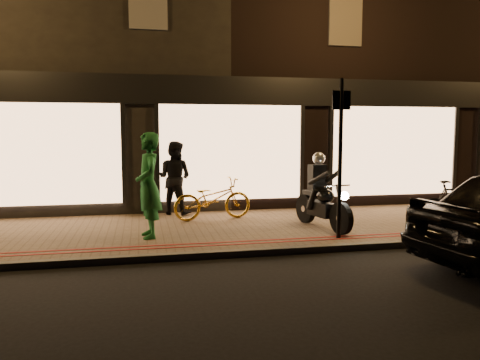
# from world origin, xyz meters

# --- Properties ---
(ground) EXTENTS (90.00, 90.00, 0.00)m
(ground) POSITION_xyz_m (0.00, 0.00, 0.00)
(ground) COLOR black
(ground) RESTS_ON ground
(sidewalk) EXTENTS (50.00, 4.00, 0.12)m
(sidewalk) POSITION_xyz_m (0.00, 2.00, 0.06)
(sidewalk) COLOR brown
(sidewalk) RESTS_ON ground
(kerb_stone) EXTENTS (50.00, 0.14, 0.12)m
(kerb_stone) POSITION_xyz_m (0.00, 0.05, 0.06)
(kerb_stone) COLOR #59544C
(kerb_stone) RESTS_ON ground
(red_kerb_lines) EXTENTS (50.00, 0.26, 0.01)m
(red_kerb_lines) POSITION_xyz_m (0.00, 0.55, 0.12)
(red_kerb_lines) COLOR maroon
(red_kerb_lines) RESTS_ON sidewalk
(building_row) EXTENTS (48.00, 10.11, 8.50)m
(building_row) POSITION_xyz_m (-0.00, 8.99, 4.25)
(building_row) COLOR black
(building_row) RESTS_ON ground
(motorcycle) EXTENTS (0.70, 1.92, 1.59)m
(motorcycle) POSITION_xyz_m (1.44, 1.49, 0.73)
(motorcycle) COLOR black
(motorcycle) RESTS_ON sidewalk
(sign_post) EXTENTS (0.35, 0.08, 3.00)m
(sign_post) POSITION_xyz_m (1.42, 0.56, 1.80)
(sign_post) COLOR black
(sign_post) RESTS_ON sidewalk
(bicycle_gold) EXTENTS (1.91, 0.92, 0.96)m
(bicycle_gold) POSITION_xyz_m (-0.65, 2.89, 0.60)
(bicycle_gold) COLOR #BF8A21
(bicycle_gold) RESTS_ON sidewalk
(bicycle_dark) EXTENTS (1.70, 0.63, 1.00)m
(bicycle_dark) POSITION_xyz_m (4.23, 0.95, 0.62)
(bicycle_dark) COLOR black
(bicycle_dark) RESTS_ON sidewalk
(person_green) EXTENTS (0.59, 0.80, 2.01)m
(person_green) POSITION_xyz_m (-2.11, 1.35, 1.13)
(person_green) COLOR #1C692E
(person_green) RESTS_ON sidewalk
(person_dark) EXTENTS (1.09, 1.02, 1.78)m
(person_dark) POSITION_xyz_m (-1.45, 3.80, 1.01)
(person_dark) COLOR black
(person_dark) RESTS_ON sidewalk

